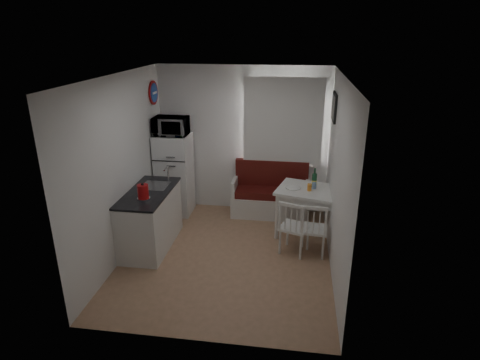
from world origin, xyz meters
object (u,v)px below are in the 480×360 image
object	(u,v)px
kitchen_counter	(151,218)
dining_table	(312,195)
fridge	(175,174)
wine_bottle	(314,178)
chair_left	(295,223)
microwave	(171,126)
bench	(271,198)
chair_right	(314,225)
kettle	(143,192)

from	to	relation	value
kitchen_counter	dining_table	bearing A→B (deg)	15.45
fridge	wine_bottle	world-z (taller)	fridge
kitchen_counter	chair_left	xyz separation A→B (m)	(2.17, 0.01, 0.07)
dining_table	microwave	world-z (taller)	microwave
dining_table	chair_left	bearing A→B (deg)	-96.46
fridge	kitchen_counter	bearing A→B (deg)	-90.90
bench	chair_right	distance (m)	1.53
dining_table	chair_right	size ratio (longest dim) A/B	2.71
bench	dining_table	world-z (taller)	bench
chair_right	kettle	xyz separation A→B (m)	(-2.40, -0.32, 0.51)
chair_left	kettle	distance (m)	2.21
dining_table	chair_right	xyz separation A→B (m)	(0.02, -0.66, -0.19)
chair_left	microwave	distance (m)	2.69
dining_table	wine_bottle	bearing A→B (deg)	90.39
chair_right	fridge	world-z (taller)	fridge
chair_right	microwave	world-z (taller)	microwave
bench	microwave	xyz separation A→B (m)	(-1.71, -0.16, 1.29)
microwave	kitchen_counter	bearing A→B (deg)	-90.94
chair_left	kitchen_counter	bearing A→B (deg)	-159.85
chair_left	kettle	xyz separation A→B (m)	(-2.13, -0.32, 0.49)
bench	wine_bottle	size ratio (longest dim) A/B	4.26
microwave	bench	bearing A→B (deg)	5.38
kitchen_counter	kettle	xyz separation A→B (m)	(0.05, -0.31, 0.57)
fridge	dining_table	bearing A→B (deg)	-13.42
chair_left	fridge	size ratio (longest dim) A/B	0.35
chair_right	dining_table	bearing A→B (deg)	97.45
dining_table	microwave	size ratio (longest dim) A/B	2.13
wine_bottle	kettle	bearing A→B (deg)	-155.80
microwave	kettle	xyz separation A→B (m)	(0.03, -1.50, -0.59)
bench	dining_table	distance (m)	1.05
kitchen_counter	bench	distance (m)	2.21
dining_table	kitchen_counter	bearing A→B (deg)	-150.20
fridge	microwave	bearing A→B (deg)	-90.00
microwave	wine_bottle	xyz separation A→B (m)	(2.43, -0.42, -0.65)
bench	kettle	size ratio (longest dim) A/B	5.53
bench	fridge	bearing A→B (deg)	-176.28
bench	fridge	size ratio (longest dim) A/B	0.94
chair_right	wine_bottle	xyz separation A→B (m)	(-0.00, 0.76, 0.44)
chair_left	fridge	bearing A→B (deg)	170.07
chair_left	wine_bottle	world-z (taller)	wine_bottle
fridge	kettle	distance (m)	1.58
chair_left	chair_right	xyz separation A→B (m)	(0.27, 0.00, -0.01)
bench	wine_bottle	bearing A→B (deg)	-39.30
bench	chair_right	world-z (taller)	bench
microwave	wine_bottle	distance (m)	2.55
kitchen_counter	wine_bottle	world-z (taller)	kitchen_counter
bench	dining_table	size ratio (longest dim) A/B	1.12
bench	fridge	world-z (taller)	fridge
bench	wine_bottle	distance (m)	1.12
kitchen_counter	bench	xyz separation A→B (m)	(1.73, 1.36, -0.13)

